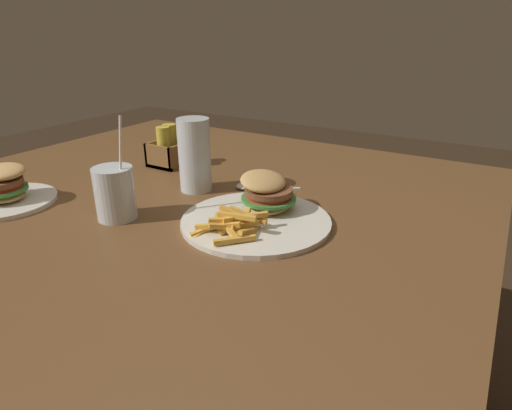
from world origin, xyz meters
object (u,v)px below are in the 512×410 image
(meal_plate_far, at_px, (3,191))
(juice_glass, at_px, (115,195))
(condiment_caddy, at_px, (168,150))
(meal_plate_near, at_px, (260,209))
(spoon, at_px, (249,186))
(beer_glass, at_px, (195,157))

(meal_plate_far, bearing_deg, juice_glass, -74.82)
(condiment_caddy, bearing_deg, meal_plate_near, -114.36)
(meal_plate_near, relative_size, spoon, 2.03)
(meal_plate_near, distance_m, meal_plate_far, 0.58)
(juice_glass, bearing_deg, condiment_caddy, 25.10)
(spoon, relative_size, condiment_caddy, 1.31)
(spoon, xyz_separation_m, condiment_caddy, (0.05, 0.30, 0.04))
(meal_plate_near, distance_m, beer_glass, 0.24)
(meal_plate_near, height_order, spoon, meal_plate_near)
(meal_plate_far, height_order, condiment_caddy, condiment_caddy)
(condiment_caddy, bearing_deg, meal_plate_far, 163.16)
(spoon, height_order, condiment_caddy, condiment_caddy)
(beer_glass, relative_size, juice_glass, 0.82)
(spoon, distance_m, meal_plate_far, 0.56)
(spoon, bearing_deg, meal_plate_near, 97.92)
(meal_plate_far, bearing_deg, spoon, -49.45)
(meal_plate_far, relative_size, condiment_caddy, 1.95)
(meal_plate_near, distance_m, juice_glass, 0.30)
(juice_glass, distance_m, meal_plate_far, 0.29)
(beer_glass, distance_m, spoon, 0.15)
(juice_glass, xyz_separation_m, condiment_caddy, (0.33, 0.16, -0.01))
(meal_plate_near, height_order, beer_glass, beer_glass)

